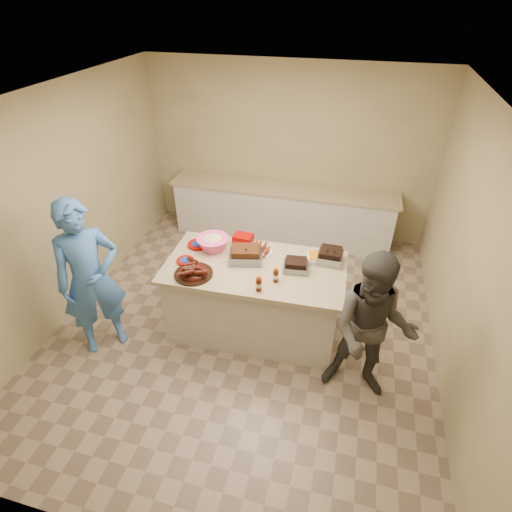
% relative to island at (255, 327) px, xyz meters
% --- Properties ---
extents(room, '(4.50, 5.00, 2.70)m').
position_rel_island_xyz_m(room, '(-0.12, 0.03, 0.00)').
color(room, tan).
rests_on(room, ground).
extents(back_counter, '(3.60, 0.64, 0.90)m').
position_rel_island_xyz_m(back_counter, '(-0.12, 2.23, 0.45)').
color(back_counter, beige).
rests_on(back_counter, ground).
extents(island, '(2.04, 1.12, 0.95)m').
position_rel_island_xyz_m(island, '(0.00, 0.00, 0.00)').
color(island, beige).
rests_on(island, ground).
extents(rib_platter, '(0.47, 0.47, 0.17)m').
position_rel_island_xyz_m(rib_platter, '(-0.60, -0.32, 0.95)').
color(rib_platter, '#461109').
rests_on(rib_platter, island).
extents(pulled_pork_tray, '(0.41, 0.35, 0.11)m').
position_rel_island_xyz_m(pulled_pork_tray, '(-0.12, 0.07, 0.95)').
color(pulled_pork_tray, '#47230F').
rests_on(pulled_pork_tray, island).
extents(brisket_tray, '(0.29, 0.25, 0.08)m').
position_rel_island_xyz_m(brisket_tray, '(0.45, 0.04, 0.95)').
color(brisket_tray, black).
rests_on(brisket_tray, island).
extents(roasting_pan, '(0.28, 0.28, 0.11)m').
position_rel_island_xyz_m(roasting_pan, '(0.80, 0.29, 0.95)').
color(roasting_pan, gray).
rests_on(roasting_pan, island).
extents(coleslaw_bowl, '(0.39, 0.39, 0.26)m').
position_rel_island_xyz_m(coleslaw_bowl, '(-0.56, 0.21, 0.95)').
color(coleslaw_bowl, '#FB4B96').
rests_on(coleslaw_bowl, island).
extents(sausage_plate, '(0.34, 0.34, 0.05)m').
position_rel_island_xyz_m(sausage_plate, '(-0.03, 0.28, 0.95)').
color(sausage_plate, silver).
rests_on(sausage_plate, island).
extents(mac_cheese_dish, '(0.32, 0.26, 0.08)m').
position_rel_island_xyz_m(mac_cheese_dish, '(0.69, 0.29, 0.95)').
color(mac_cheese_dish, orange).
rests_on(mac_cheese_dish, island).
extents(bbq_bottle_a, '(0.06, 0.06, 0.18)m').
position_rel_island_xyz_m(bbq_bottle_a, '(0.15, -0.40, 0.95)').
color(bbq_bottle_a, '#401402').
rests_on(bbq_bottle_a, island).
extents(bbq_bottle_b, '(0.06, 0.06, 0.18)m').
position_rel_island_xyz_m(bbq_bottle_b, '(0.28, -0.21, 0.95)').
color(bbq_bottle_b, '#401402').
rests_on(bbq_bottle_b, island).
extents(mustard_bottle, '(0.04, 0.04, 0.11)m').
position_rel_island_xyz_m(mustard_bottle, '(-0.26, 0.26, 0.95)').
color(mustard_bottle, '#FDC700').
rests_on(mustard_bottle, island).
extents(sauce_bowl, '(0.13, 0.04, 0.13)m').
position_rel_island_xyz_m(sauce_bowl, '(0.01, 0.30, 0.95)').
color(sauce_bowl, silver).
rests_on(sauce_bowl, island).
extents(plate_stack_large, '(0.25, 0.25, 0.03)m').
position_rel_island_xyz_m(plate_stack_large, '(-0.77, 0.23, 0.95)').
color(plate_stack_large, '#920200').
rests_on(plate_stack_large, island).
extents(plate_stack_small, '(0.20, 0.20, 0.03)m').
position_rel_island_xyz_m(plate_stack_small, '(-0.78, -0.12, 0.95)').
color(plate_stack_small, '#920200').
rests_on(plate_stack_small, island).
extents(plastic_cup, '(0.11, 0.10, 0.10)m').
position_rel_island_xyz_m(plastic_cup, '(-0.63, 0.35, 0.95)').
color(plastic_cup, '#8D450E').
rests_on(plastic_cup, island).
extents(basket_stack, '(0.24, 0.19, 0.11)m').
position_rel_island_xyz_m(basket_stack, '(-0.26, 0.42, 0.95)').
color(basket_stack, '#920200').
rests_on(basket_stack, island).
extents(guest_blue, '(1.80, 1.82, 0.45)m').
position_rel_island_xyz_m(guest_blue, '(-1.65, -0.66, 0.00)').
color(guest_blue, '#4079CF').
rests_on(guest_blue, ground).
extents(guest_gray, '(0.87, 1.71, 0.64)m').
position_rel_island_xyz_m(guest_gray, '(1.30, -0.58, 0.00)').
color(guest_gray, '#46443E').
rests_on(guest_gray, ground).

